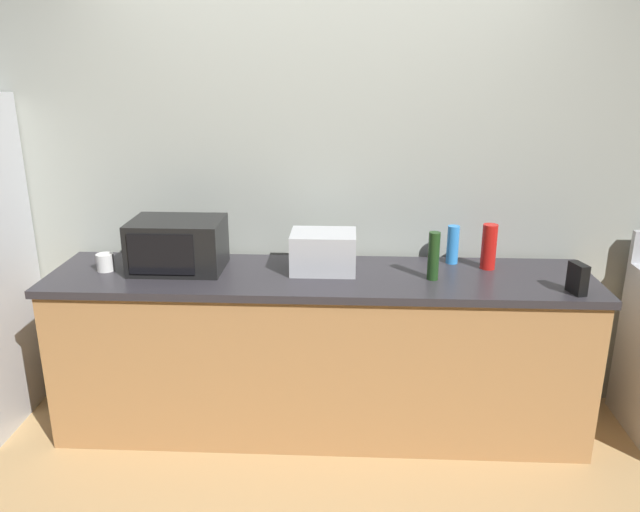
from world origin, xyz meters
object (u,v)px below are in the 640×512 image
(microwave, at_px, (178,245))
(cordless_phone, at_px, (578,278))
(bottle_wine, at_px, (434,256))
(bottle_spray_cleaner, at_px, (453,245))
(toaster_oven, at_px, (323,252))
(mug_white, at_px, (105,262))
(bottle_hot_sauce, at_px, (489,247))

(microwave, relative_size, cordless_phone, 3.20)
(bottle_wine, xyz_separation_m, bottle_spray_cleaner, (0.14, 0.27, -0.02))
(bottle_wine, bearing_deg, toaster_oven, 169.12)
(mug_white, bearing_deg, microwave, 6.57)
(microwave, bearing_deg, cordless_phone, -7.37)
(cordless_phone, xyz_separation_m, bottle_wine, (-0.67, 0.16, 0.05))
(toaster_oven, xyz_separation_m, bottle_hot_sauce, (0.88, 0.08, 0.02))
(microwave, distance_m, mug_white, 0.40)
(mug_white, bearing_deg, toaster_oven, 2.79)
(bottle_spray_cleaner, distance_m, mug_white, 1.87)
(bottle_wine, xyz_separation_m, mug_white, (-1.72, 0.05, -0.08))
(cordless_phone, xyz_separation_m, mug_white, (-2.38, 0.21, -0.03))
(bottle_hot_sauce, bearing_deg, cordless_phone, -44.87)
(toaster_oven, distance_m, bottle_wine, 0.57)
(microwave, xyz_separation_m, cordless_phone, (2.00, -0.26, -0.06))
(toaster_oven, bearing_deg, bottle_wine, -10.88)
(microwave, height_order, toaster_oven, microwave)
(bottle_spray_cleaner, bearing_deg, bottle_wine, -117.25)
(cordless_phone, distance_m, bottle_hot_sauce, 0.50)
(cordless_phone, distance_m, bottle_wine, 0.69)
(microwave, bearing_deg, bottle_spray_cleaner, 6.69)
(microwave, xyz_separation_m, mug_white, (-0.38, -0.04, -0.09))
(microwave, height_order, bottle_wine, microwave)
(microwave, distance_m, toaster_oven, 0.77)
(toaster_oven, distance_m, mug_white, 1.16)
(bottle_spray_cleaner, relative_size, mug_white, 2.30)
(cordless_phone, bearing_deg, mug_white, 159.69)
(bottle_hot_sauce, relative_size, mug_white, 2.66)
(microwave, distance_m, cordless_phone, 2.02)
(toaster_oven, height_order, cordless_phone, toaster_oven)
(microwave, height_order, mug_white, microwave)
(cordless_phone, bearing_deg, microwave, 157.47)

